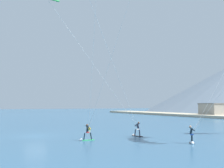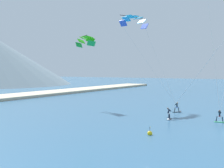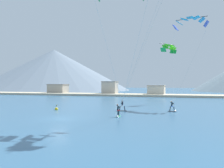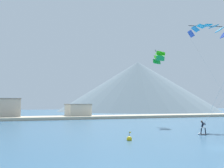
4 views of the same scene
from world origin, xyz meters
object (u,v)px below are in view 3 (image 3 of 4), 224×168
(kitesurfer_near_lead, at_px, (118,113))
(kitesurfer_mid_center, at_px, (173,108))
(parafoil_kite_mid_center, at_px, (190,22))
(parafoil_kite_distant_high_outer, at_px, (169,47))
(race_marker_buoy, at_px, (56,109))
(kitesurfer_near_trail, at_px, (121,108))

(kitesurfer_near_lead, height_order, kitesurfer_mid_center, kitesurfer_mid_center)
(parafoil_kite_mid_center, bearing_deg, parafoil_kite_distant_high_outer, 119.92)
(parafoil_kite_mid_center, bearing_deg, kitesurfer_near_lead, -117.80)
(kitesurfer_mid_center, distance_m, race_marker_buoy, 19.51)
(parafoil_kite_mid_center, bearing_deg, kitesurfer_near_trail, -134.75)
(parafoil_kite_distant_high_outer, height_order, race_marker_buoy, parafoil_kite_distant_high_outer)
(kitesurfer_near_lead, xyz_separation_m, kitesurfer_near_trail, (-1.45, 6.98, 0.02))
(kitesurfer_near_trail, relative_size, parafoil_kite_mid_center, 0.11)
(kitesurfer_near_lead, distance_m, kitesurfer_near_trail, 7.13)
(kitesurfer_near_trail, distance_m, kitesurfer_mid_center, 8.40)
(kitesurfer_near_lead, height_order, parafoil_kite_distant_high_outer, parafoil_kite_distant_high_outer)
(kitesurfer_near_lead, xyz_separation_m, parafoil_kite_distant_high_outer, (4.88, 26.08, 12.27))
(kitesurfer_mid_center, distance_m, parafoil_kite_mid_center, 18.84)
(parafoil_kite_distant_high_outer, bearing_deg, race_marker_buoy, -129.58)
(race_marker_buoy, bearing_deg, parafoil_kite_distant_high_outer, 50.42)
(kitesurfer_near_trail, distance_m, parafoil_kite_distant_high_outer, 23.56)
(kitesurfer_near_trail, distance_m, race_marker_buoy, 11.12)
(parafoil_kite_mid_center, bearing_deg, race_marker_buoy, -149.56)
(kitesurfer_near_trail, height_order, race_marker_buoy, kitesurfer_near_trail)
(kitesurfer_near_trail, height_order, parafoil_kite_distant_high_outer, parafoil_kite_distant_high_outer)
(parafoil_kite_mid_center, height_order, race_marker_buoy, parafoil_kite_mid_center)
(kitesurfer_near_lead, relative_size, race_marker_buoy, 1.76)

